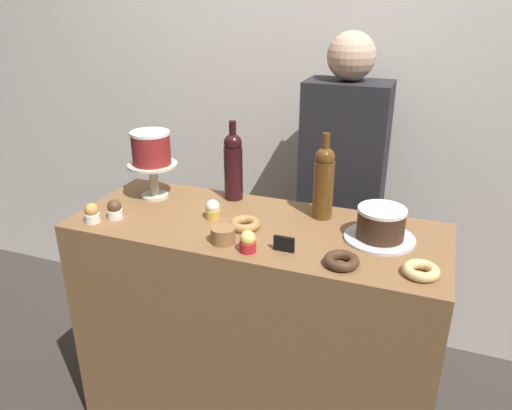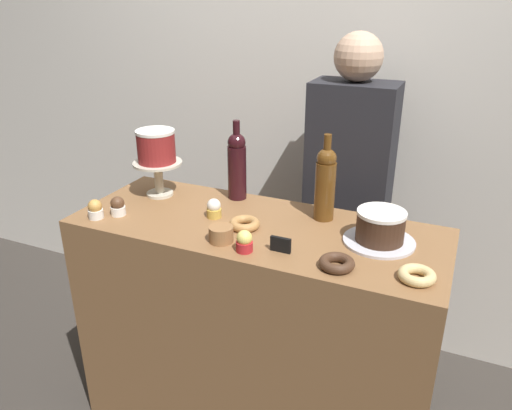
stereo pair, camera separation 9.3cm
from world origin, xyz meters
The scene contains 18 objects.
back_wall centered at (0.00, 0.84, 1.30)m, with size 6.00×0.05×2.60m.
display_counter centered at (0.00, 0.00, 0.48)m, with size 1.37×0.54×0.95m.
cake_stand_pedestal centered at (-0.49, 0.11, 1.05)m, with size 0.20×0.20×0.15m.
white_layer_cake centered at (-0.49, 0.11, 1.17)m, with size 0.16×0.16×0.13m.
silver_serving_platter centered at (0.44, 0.04, 0.96)m, with size 0.24×0.24×0.01m.
chocolate_round_cake centered at (0.44, 0.04, 1.02)m, with size 0.16×0.16×0.11m.
wine_bottle_dark_red centered at (-0.18, 0.21, 1.10)m, with size 0.08×0.08×0.33m.
wine_bottle_amber centered at (0.21, 0.16, 1.10)m, with size 0.08×0.08×0.33m.
cupcake_chocolate centered at (-0.52, -0.13, 0.99)m, with size 0.06×0.06×0.07m.
cupcake_lemon centered at (0.05, -0.20, 0.99)m, with size 0.06×0.06×0.07m.
cupcake_caramel centered at (-0.58, -0.19, 0.99)m, with size 0.06×0.06×0.07m.
cupcake_vanilla centered at (-0.17, 0.00, 0.99)m, with size 0.06×0.06×0.07m.
donut_chocolate centered at (0.35, -0.18, 0.97)m, with size 0.11×0.11×0.03m.
donut_glazed centered at (0.59, -0.15, 0.97)m, with size 0.11×0.11×0.03m.
donut_maple centered at (-0.03, -0.04, 0.97)m, with size 0.11×0.11×0.03m.
cookie_stack centered at (-0.06, -0.17, 0.98)m, with size 0.08×0.08×0.05m.
price_sign_chalkboard centered at (0.16, -0.15, 0.98)m, with size 0.07×0.01×0.05m.
barista_figure centered at (0.20, 0.56, 0.84)m, with size 0.36×0.22×1.60m.
Camera 1 is at (0.58, -1.54, 1.75)m, focal length 34.97 mm.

